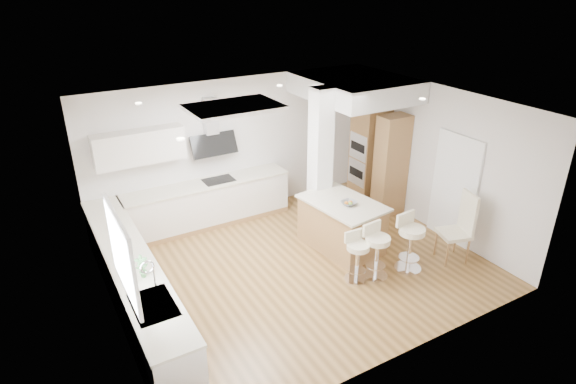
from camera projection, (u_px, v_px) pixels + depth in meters
ground at (298, 266)px, 8.33m from camera, size 6.00×6.00×0.00m
ceiling at (298, 266)px, 8.33m from camera, size 6.00×5.00×0.02m
wall_back at (234, 148)px, 9.71m from camera, size 6.00×0.04×2.80m
wall_left at (105, 240)px, 6.38m from camera, size 0.04×5.00×2.80m
wall_right at (434, 159)px, 9.11m from camera, size 0.04×5.00×2.80m
skylight at (234, 107)px, 7.28m from camera, size 4.10×2.10×0.06m
window_left at (121, 251)px, 5.57m from camera, size 0.06×1.28×1.07m
doorway_right at (454, 190)px, 8.79m from camera, size 0.05×1.00×2.10m
counter_left at (133, 283)px, 7.09m from camera, size 0.63×4.50×1.35m
counter_back at (199, 194)px, 9.37m from camera, size 3.62×0.63×2.50m
pillar at (320, 162)px, 8.97m from camera, size 0.35×0.35×2.80m
soffit at (354, 87)px, 9.29m from camera, size 1.78×2.20×0.40m
oven_column at (377, 159)px, 10.07m from camera, size 0.63×1.21×2.10m
peninsula at (342, 224)px, 8.73m from camera, size 1.18×1.62×0.99m
bar_stool_a at (357, 254)px, 7.77m from camera, size 0.40×0.40×0.86m
bar_stool_b at (376, 248)px, 7.84m from camera, size 0.46×0.46×0.95m
bar_stool_c at (410, 239)px, 8.02m from camera, size 0.49×0.49×1.01m
dining_chair at (461, 225)px, 8.27m from camera, size 0.61×0.61×1.26m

